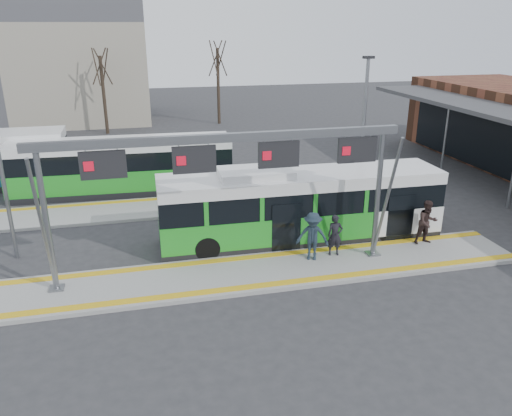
{
  "coord_description": "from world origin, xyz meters",
  "views": [
    {
      "loc": [
        -3.31,
        -16.27,
        8.85
      ],
      "look_at": [
        1.32,
        3.0,
        1.52
      ],
      "focal_mm": 35.0,
      "sensor_mm": 36.0,
      "label": 1
    }
  ],
  "objects_px": {
    "gantry": "(228,164)",
    "passenger_b": "(427,222)",
    "passenger_a": "(335,235)",
    "passenger_c": "(313,236)",
    "hero_bus": "(300,207)"
  },
  "relations": [
    {
      "from": "gantry",
      "to": "passenger_c",
      "type": "xyz_separation_m",
      "value": [
        3.31,
        0.21,
        -3.18
      ]
    },
    {
      "from": "passenger_a",
      "to": "passenger_b",
      "type": "bearing_deg",
      "value": 10.48
    },
    {
      "from": "gantry",
      "to": "passenger_b",
      "type": "height_order",
      "value": "gantry"
    },
    {
      "from": "passenger_c",
      "to": "hero_bus",
      "type": "bearing_deg",
      "value": 107.24
    },
    {
      "from": "gantry",
      "to": "passenger_c",
      "type": "relative_size",
      "value": 6.69
    },
    {
      "from": "passenger_a",
      "to": "passenger_c",
      "type": "relative_size",
      "value": 0.86
    },
    {
      "from": "gantry",
      "to": "passenger_b",
      "type": "bearing_deg",
      "value": 3.57
    },
    {
      "from": "hero_bus",
      "to": "passenger_b",
      "type": "xyz_separation_m",
      "value": [
        4.93,
        -1.93,
        -0.42
      ]
    },
    {
      "from": "hero_bus",
      "to": "passenger_c",
      "type": "xyz_separation_m",
      "value": [
        -0.23,
        -2.26,
        -0.39
      ]
    },
    {
      "from": "hero_bus",
      "to": "passenger_a",
      "type": "xyz_separation_m",
      "value": [
        0.78,
        -2.07,
        -0.53
      ]
    },
    {
      "from": "gantry",
      "to": "passenger_a",
      "type": "xyz_separation_m",
      "value": [
        4.32,
        0.39,
        -3.32
      ]
    },
    {
      "from": "hero_bus",
      "to": "passenger_b",
      "type": "distance_m",
      "value": 5.32
    },
    {
      "from": "passenger_a",
      "to": "gantry",
      "type": "bearing_deg",
      "value": -166.28
    },
    {
      "from": "gantry",
      "to": "passenger_b",
      "type": "distance_m",
      "value": 9.08
    },
    {
      "from": "hero_bus",
      "to": "passenger_b",
      "type": "height_order",
      "value": "hero_bus"
    }
  ]
}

